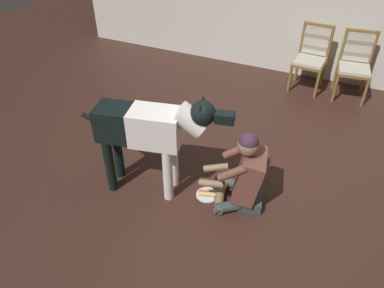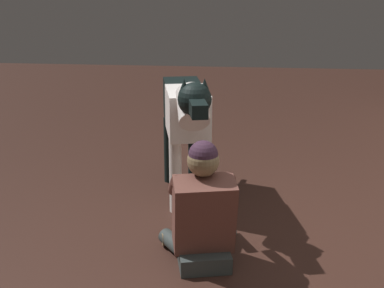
% 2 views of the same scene
% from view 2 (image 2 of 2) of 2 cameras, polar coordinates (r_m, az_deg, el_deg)
% --- Properties ---
extents(ground_plane, '(14.52, 14.52, 0.00)m').
position_cam_2_polar(ground_plane, '(3.59, 4.35, -12.73)').
color(ground_plane, '#361F18').
extents(person_sitting_on_floor, '(0.70, 0.57, 0.87)m').
position_cam_2_polar(person_sitting_on_floor, '(3.38, 1.22, -7.85)').
color(person_sitting_on_floor, '#353D3C').
rests_on(person_sitting_on_floor, ground).
extents(large_dog, '(1.51, 0.50, 1.18)m').
position_cam_2_polar(large_dog, '(4.11, -0.62, 3.28)').
color(large_dog, silver).
rests_on(large_dog, ground).
extents(hot_dog_on_plate, '(0.24, 0.24, 0.06)m').
position_cam_2_polar(hot_dog_on_plate, '(3.86, 0.40, -9.79)').
color(hot_dog_on_plate, silver).
rests_on(hot_dog_on_plate, ground).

